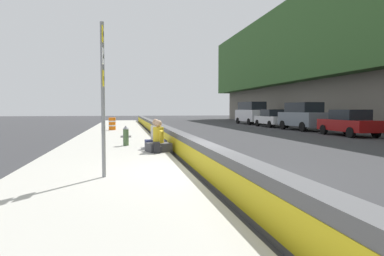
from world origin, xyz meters
The scene contains 13 objects.
ground_plane centered at (0.00, 0.00, 0.00)m, with size 160.00×160.00×0.00m, color #353538.
sidewalk_strip centered at (0.00, 2.65, 0.07)m, with size 80.00×4.40×0.14m, color #B5B2A8.
jersey_barrier centered at (0.00, 0.00, 0.42)m, with size 76.00×0.45×0.85m.
route_sign_post centered at (-0.36, 2.55, 2.23)m, with size 0.44×0.09×3.60m.
fire_hydrant centered at (6.42, 2.01, 0.59)m, with size 0.26×0.46×0.88m.
seated_person_foreground centered at (4.13, 0.82, 0.51)m, with size 0.91×1.00×1.18m.
seated_person_middle centered at (5.33, 0.81, 0.51)m, with size 0.76×0.88×1.19m.
backpack centered at (3.65, 0.92, 0.33)m, with size 0.32×0.28×0.40m.
construction_barrel centered at (17.80, 3.00, 0.62)m, with size 0.54×0.54×0.95m.
parked_car_third centered at (10.66, -12.19, 0.86)m, with size 4.54×2.03×1.71m.
parked_car_fourth centered at (16.38, -12.21, 1.18)m, with size 4.86×2.18×2.28m.
parked_car_midline centered at (21.86, -12.07, 0.86)m, with size 4.51×1.97×1.71m.
parked_car_far centered at (27.75, -12.25, 1.35)m, with size 5.17×2.26×2.56m.
Camera 1 is at (-8.35, 2.07, 1.74)m, focal length 31.06 mm.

